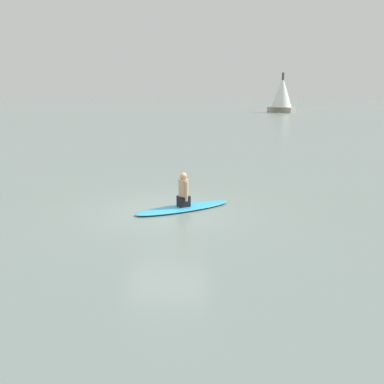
% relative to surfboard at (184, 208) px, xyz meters
% --- Properties ---
extents(ground_plane, '(400.00, 400.00, 0.00)m').
position_rel_surfboard_xyz_m(ground_plane, '(0.22, -0.50, -0.05)').
color(ground_plane, slate).
extents(surfboard, '(2.30, 3.05, 0.09)m').
position_rel_surfboard_xyz_m(surfboard, '(0.00, 0.00, 0.00)').
color(surfboard, '#339EC6').
rests_on(surfboard, ground).
extents(person_paddler, '(0.43, 0.44, 1.04)m').
position_rel_surfboard_xyz_m(person_paddler, '(0.00, -0.00, 0.52)').
color(person_paddler, black).
rests_on(person_paddler, surfboard).
extents(sailboat_center_horizon, '(5.48, 5.48, 7.44)m').
position_rel_surfboard_xyz_m(sailboat_center_horizon, '(-65.78, 13.56, 3.47)').
color(sailboat_center_horizon, '#B2A893').
rests_on(sailboat_center_horizon, ground).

